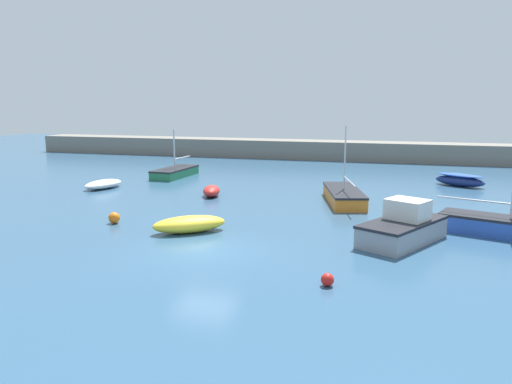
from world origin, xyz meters
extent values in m
cube|color=#2D5170|center=(0.00, 0.00, -0.10)|extent=(120.00, 120.00, 0.20)
cube|color=slate|center=(0.00, 33.92, 0.95)|extent=(67.14, 3.45, 1.90)
ellipsoid|color=red|center=(-4.02, 11.11, 0.35)|extent=(1.62, 2.43, 0.69)
cube|color=orange|center=(4.37, 11.41, 0.35)|extent=(3.22, 5.87, 0.70)
cube|color=black|center=(4.37, 11.41, 0.76)|extent=(3.28, 5.98, 0.12)
cylinder|color=silver|center=(4.37, 11.41, 2.64)|extent=(0.09, 0.09, 3.89)
cylinder|color=silver|center=(4.85, 9.66, 1.59)|extent=(1.03, 3.51, 0.07)
cube|color=gray|center=(7.77, 3.44, 0.43)|extent=(3.85, 4.89, 0.85)
cube|color=black|center=(7.77, 3.44, 0.91)|extent=(3.93, 4.98, 0.12)
cube|color=silver|center=(7.93, 3.74, 1.35)|extent=(2.07, 1.94, 0.99)
ellipsoid|color=yellow|center=(-1.74, 2.43, 0.39)|extent=(3.54, 3.13, 0.77)
ellipsoid|color=white|center=(-12.33, 11.68, 0.30)|extent=(2.15, 3.36, 0.60)
ellipsoid|color=navy|center=(11.69, 19.67, 0.37)|extent=(3.71, 2.83, 0.73)
ellipsoid|color=#23479E|center=(11.69, 19.67, 0.78)|extent=(3.34, 2.55, 0.24)
cube|color=#2D56B7|center=(12.39, 5.71, 0.37)|extent=(6.04, 3.44, 0.74)
cube|color=black|center=(12.39, 5.71, 0.80)|extent=(6.16, 3.51, 0.12)
cylinder|color=silver|center=(10.87, 6.24, 1.50)|extent=(3.07, 1.12, 0.08)
cube|color=#287A4C|center=(-9.86, 18.02, 0.30)|extent=(2.11, 4.98, 0.60)
cube|color=black|center=(-9.86, 18.02, 0.66)|extent=(2.15, 5.08, 0.12)
cylinder|color=silver|center=(-9.86, 18.02, 2.21)|extent=(0.12, 0.12, 3.21)
cylinder|color=silver|center=(-9.79, 19.33, 1.41)|extent=(0.23, 2.61, 0.10)
sphere|color=orange|center=(-6.04, 2.96, 0.28)|extent=(0.57, 0.57, 0.57)
sphere|color=red|center=(5.42, -2.62, 0.22)|extent=(0.44, 0.44, 0.44)
camera|label=1|loc=(7.53, -18.30, 6.02)|focal=35.00mm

